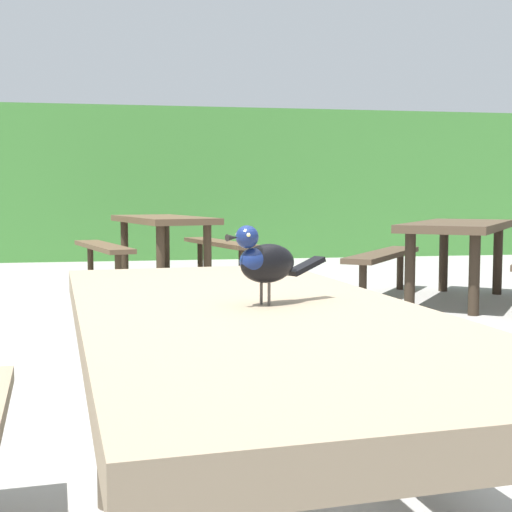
{
  "coord_description": "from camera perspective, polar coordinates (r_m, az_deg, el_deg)",
  "views": [
    {
      "loc": [
        -0.36,
        -1.88,
        0.99
      ],
      "look_at": [
        -0.04,
        -0.12,
        0.84
      ],
      "focal_mm": 50.73,
      "sensor_mm": 36.0,
      "label": 1
    }
  ],
  "objects": [
    {
      "name": "bird_grackle",
      "position": [
        1.65,
        0.65,
        -0.36
      ],
      "size": [
        0.26,
        0.16,
        0.18
      ],
      "color": "black",
      "rests_on": "picnic_table_foreground"
    },
    {
      "name": "picnic_table_mid_right",
      "position": [
        8.38,
        -7.33,
        1.85
      ],
      "size": [
        2.07,
        2.09,
        0.74
      ],
      "color": "brown",
      "rests_on": "ground"
    },
    {
      "name": "hedge_wall",
      "position": [
        11.77,
        -8.57,
        5.61
      ],
      "size": [
        28.0,
        1.66,
        2.31
      ],
      "primitive_type": "cube",
      "color": "#428438",
      "rests_on": "ground"
    },
    {
      "name": "picnic_table_foreground",
      "position": [
        1.69,
        -0.58,
        -10.14
      ],
      "size": [
        1.83,
        1.86,
        0.74
      ],
      "color": "#84725B",
      "rests_on": "ground"
    },
    {
      "name": "picnic_table_mid_left",
      "position": [
        6.9,
        15.62,
        1.07
      ],
      "size": [
        2.37,
        2.37,
        0.74
      ],
      "color": "#473828",
      "rests_on": "ground"
    }
  ]
}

